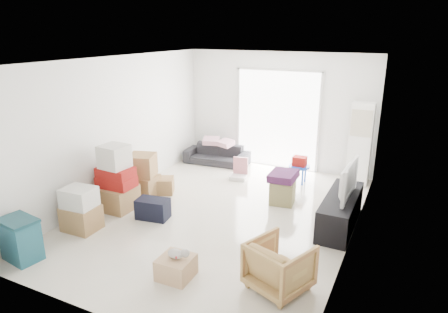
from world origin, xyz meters
TOP-DOWN VIEW (x-y plane):
  - room_shell at (0.00, 0.00)m, footprint 4.98×6.48m
  - sliding_door at (0.00, 2.98)m, footprint 2.10×0.04m
  - ac_tower at (1.95, 2.65)m, footprint 0.45×0.30m
  - tv_console at (2.00, 0.48)m, footprint 0.49×1.62m
  - television at (2.00, 0.48)m, footprint 0.62×1.04m
  - sofa at (-1.35, 2.50)m, footprint 1.61×0.59m
  - pillow_left at (-1.53, 2.54)m, footprint 0.49×0.43m
  - pillow_right at (-1.11, 2.52)m, footprint 0.45×0.41m
  - armchair at (1.63, -1.60)m, footprint 0.89×0.86m
  - storage_bins at (-1.90, -2.56)m, footprint 0.60×0.46m
  - box_stack_a at (-1.80, -1.52)m, footprint 0.56×0.47m
  - box_stack_b at (-1.80, -0.62)m, footprint 0.66×0.60m
  - box_stack_c at (-1.77, 0.10)m, footprint 0.61×0.61m
  - loose_box at (-1.47, 0.38)m, footprint 0.50×0.50m
  - duffel_bag at (-0.99, -0.66)m, footprint 0.60×0.41m
  - ottoman at (0.84, 0.95)m, footprint 0.49×0.49m
  - blanket at (0.84, 0.95)m, footprint 0.51×0.51m
  - kids_table at (0.82, 2.13)m, footprint 0.45×0.45m
  - toy_walker at (-0.43, 1.79)m, footprint 0.40×0.37m
  - wood_crate at (0.32, -1.97)m, footprint 0.45×0.45m
  - plush_bunny at (0.36, -1.96)m, footprint 0.30×0.17m

SIDE VIEW (x-z plane):
  - toy_walker at x=-0.43m, z-range -0.10..0.37m
  - wood_crate at x=0.32m, z-range 0.00..0.29m
  - loose_box at x=-1.47m, z-range 0.00..0.31m
  - duffel_bag at x=-0.99m, z-range 0.00..0.35m
  - ottoman at x=0.84m, z-range 0.00..0.44m
  - tv_console at x=2.00m, z-range 0.00..0.54m
  - sofa at x=-1.35m, z-range 0.00..0.62m
  - storage_bins at x=-1.90m, z-range 0.00..0.63m
  - box_stack_a at x=-1.80m, z-range -0.02..0.72m
  - armchair at x=1.63m, z-range 0.00..0.72m
  - plush_bunny at x=0.36m, z-range 0.28..0.44m
  - box_stack_c at x=-1.77m, z-range -0.01..0.83m
  - kids_table at x=0.82m, z-range 0.12..0.71m
  - blanket at x=0.84m, z-range 0.44..0.58m
  - box_stack_b at x=-1.80m, z-range -0.08..1.14m
  - television at x=2.00m, z-range 0.54..0.68m
  - pillow_right at x=-1.11m, z-range 0.62..0.74m
  - pillow_left at x=-1.53m, z-range 0.62..0.75m
  - ac_tower at x=1.95m, z-range 0.00..1.75m
  - sliding_door at x=0.00m, z-range 0.08..2.41m
  - room_shell at x=0.00m, z-range -0.24..2.94m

